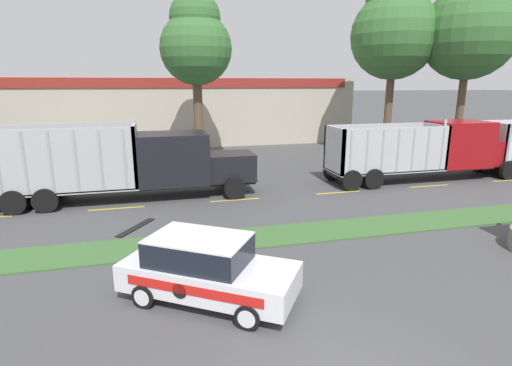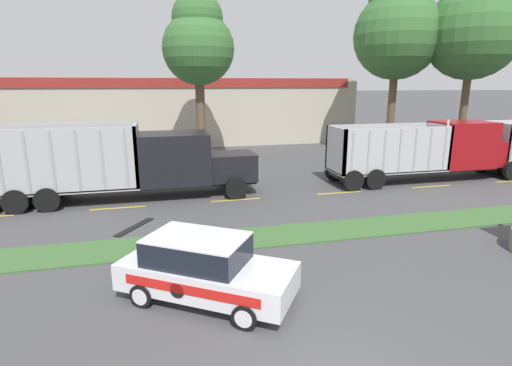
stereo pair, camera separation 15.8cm
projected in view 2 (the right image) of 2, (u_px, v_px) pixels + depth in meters
The scene contains 13 objects.
grass_verge at pixel (252, 238), 14.37m from camera, with size 120.00×1.96×0.06m, color #3D6633.
centre_line_3 at pixel (118, 208), 17.91m from camera, with size 2.40×0.14×0.01m, color yellow.
centre_line_4 at pixel (236, 200), 19.16m from camera, with size 2.40×0.14×0.01m, color yellow.
centre_line_5 at pixel (340, 193), 20.40m from camera, with size 2.40×0.14×0.01m, color yellow.
centre_line_6 at pixel (431, 186), 21.65m from camera, with size 2.40×0.14×0.01m, color yellow.
dump_truck_lead at pixel (147, 164), 19.17m from camera, with size 12.67×2.80×3.61m.
dump_truck_mid at pixel (446, 150), 22.93m from camera, with size 11.75×2.58×3.54m.
rally_car at pixel (204, 268), 10.17m from camera, with size 4.73×4.01×1.72m.
traffic_cone at pixel (194, 264), 11.61m from camera, with size 0.46×0.46×0.64m.
store_building_backdrop at pixel (145, 110), 38.73m from camera, with size 38.62×12.10×5.95m.
tree_behind_left at pixel (474, 22), 27.86m from camera, with size 6.57×6.57×13.87m.
tree_behind_centre at pixel (398, 27), 29.18m from camera, with size 6.35×6.35×13.63m.
tree_behind_far_right at pixel (198, 42), 26.91m from camera, with size 4.87×4.87×11.38m.
Camera 2 is at (-3.06, -5.49, 5.42)m, focal length 28.00 mm.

